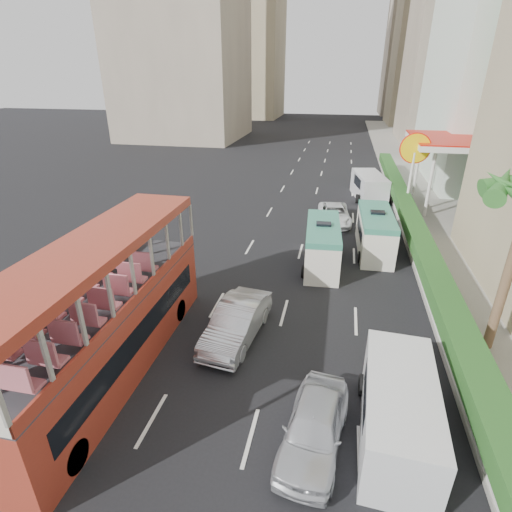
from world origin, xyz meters
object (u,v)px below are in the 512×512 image
(car_silver_lane_a, at_px, (237,337))
(panel_van_far, at_px, (369,186))
(double_decker_bus, at_px, (105,310))
(palm_tree, at_px, (508,274))
(minibus_near, at_px, (322,245))
(panel_van_near, at_px, (398,411))
(minibus_far, at_px, (375,233))
(shell_station, at_px, (450,174))
(car_silver_lane_b, at_px, (313,444))
(van_asset, at_px, (334,223))

(car_silver_lane_a, xyz_separation_m, panel_van_far, (6.12, 21.80, 1.04))
(double_decker_bus, bearing_deg, palm_tree, 16.16)
(car_silver_lane_a, bearing_deg, double_decker_bus, -138.31)
(minibus_near, height_order, panel_van_near, minibus_near)
(minibus_far, bearing_deg, panel_van_near, -92.50)
(double_decker_bus, distance_m, panel_van_far, 26.57)
(minibus_near, height_order, shell_station, shell_station)
(car_silver_lane_a, relative_size, palm_tree, 0.72)
(panel_van_near, xyz_separation_m, palm_tree, (3.97, 5.02, 2.39))
(minibus_far, bearing_deg, minibus_near, -142.17)
(minibus_far, xyz_separation_m, shell_station, (6.08, 10.06, 1.54))
(car_silver_lane_b, xyz_separation_m, shell_station, (8.54, 24.86, 2.75))
(double_decker_bus, bearing_deg, shell_station, 55.18)
(minibus_far, bearing_deg, car_silver_lane_a, -122.36)
(minibus_near, bearing_deg, minibus_far, 36.27)
(minibus_near, height_order, panel_van_far, minibus_near)
(car_silver_lane_a, height_order, panel_van_far, panel_van_far)
(double_decker_bus, distance_m, minibus_far, 16.36)
(minibus_near, height_order, minibus_far, minibus_far)
(double_decker_bus, xyz_separation_m, van_asset, (7.41, 17.61, -2.53))
(minibus_near, xyz_separation_m, panel_van_far, (3.17, 14.10, -0.15))
(minibus_near, relative_size, panel_van_far, 1.03)
(double_decker_bus, bearing_deg, van_asset, 67.19)
(van_asset, bearing_deg, panel_van_near, -89.19)
(car_silver_lane_b, bearing_deg, minibus_far, 87.91)
(double_decker_bus, xyz_separation_m, panel_van_far, (10.09, 24.53, -1.49))
(car_silver_lane_b, bearing_deg, panel_van_far, 91.67)
(van_asset, distance_m, minibus_near, 7.30)
(double_decker_bus, bearing_deg, car_silver_lane_a, 34.56)
(car_silver_lane_a, xyz_separation_m, minibus_near, (2.96, 7.70, 1.19))
(car_silver_lane_a, distance_m, minibus_near, 8.33)
(palm_tree, bearing_deg, car_silver_lane_a, -172.66)
(palm_tree, xyz_separation_m, shell_station, (2.20, 19.00, -0.63))
(car_silver_lane_a, distance_m, minibus_far, 11.88)
(car_silver_lane_b, xyz_separation_m, palm_tree, (6.34, 5.86, 3.38))
(palm_tree, distance_m, shell_station, 19.14)
(car_silver_lane_b, distance_m, van_asset, 19.47)
(double_decker_bus, height_order, panel_van_far, double_decker_bus)
(double_decker_bus, height_order, minibus_near, double_decker_bus)
(palm_tree, bearing_deg, panel_van_near, -128.36)
(car_silver_lane_b, distance_m, panel_van_near, 2.70)
(van_asset, bearing_deg, car_silver_lane_a, -109.61)
(panel_van_far, bearing_deg, shell_station, -25.61)
(van_asset, relative_size, shell_station, 0.58)
(car_silver_lane_a, bearing_deg, panel_van_near, -25.52)
(minibus_near, xyz_separation_m, panel_van_near, (2.90, -11.45, -0.20))
(car_silver_lane_b, height_order, minibus_near, minibus_near)
(minibus_far, bearing_deg, double_decker_bus, -129.58)
(car_silver_lane_b, distance_m, shell_station, 26.43)
(panel_van_near, bearing_deg, shell_station, 78.94)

